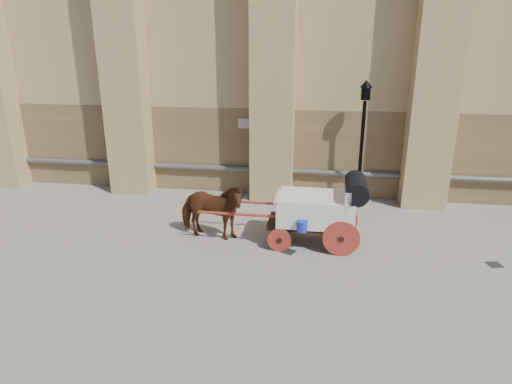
# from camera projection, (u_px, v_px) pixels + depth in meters

# --- Properties ---
(ground) EXTENTS (90.00, 90.00, 0.00)m
(ground) POSITION_uv_depth(u_px,v_px,m) (292.00, 244.00, 12.37)
(ground) COLOR gray
(ground) RESTS_ON ground
(horse) EXTENTS (2.05, 1.13, 1.64)m
(horse) POSITION_uv_depth(u_px,v_px,m) (211.00, 211.00, 12.44)
(horse) COLOR brown
(horse) RESTS_ON ground
(carriage) EXTENTS (4.41, 1.57, 1.92)m
(carriage) POSITION_uv_depth(u_px,v_px,m) (322.00, 208.00, 12.06)
(carriage) COLOR black
(carriage) RESTS_ON ground
(street_lamp) EXTENTS (0.38, 0.38, 4.06)m
(street_lamp) POSITION_uv_depth(u_px,v_px,m) (362.00, 141.00, 14.52)
(street_lamp) COLOR black
(street_lamp) RESTS_ON ground
(drain_grate_near) EXTENTS (0.42, 0.42, 0.01)m
(drain_grate_near) POSITION_uv_depth(u_px,v_px,m) (288.00, 251.00, 11.91)
(drain_grate_near) COLOR black
(drain_grate_near) RESTS_ON ground
(drain_grate_far) EXTENTS (0.39, 0.39, 0.01)m
(drain_grate_far) POSITION_uv_depth(u_px,v_px,m) (495.00, 265.00, 11.23)
(drain_grate_far) COLOR black
(drain_grate_far) RESTS_ON ground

